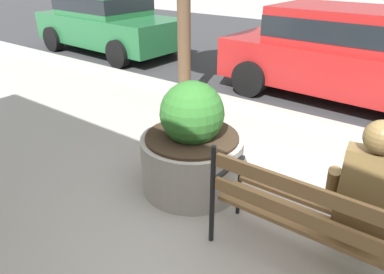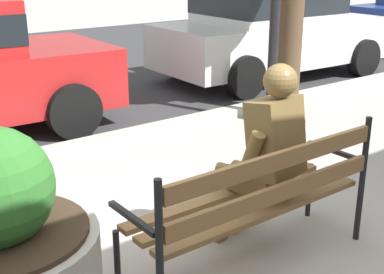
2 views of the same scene
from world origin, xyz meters
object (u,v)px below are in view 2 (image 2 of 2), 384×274
at_px(bronze_statue_seated, 259,161).
at_px(parked_car_white, 272,28).
at_px(concrete_planter, 1,256).
at_px(park_bench, 259,196).

xyz_separation_m(bronze_statue_seated, parked_car_white, (4.10, 3.95, 0.17)).
bearing_deg(bronze_statue_seated, concrete_planter, 173.19).
distance_m(park_bench, concrete_planter, 1.58).
bearing_deg(parked_car_white, bronze_statue_seated, -136.07).
bearing_deg(park_bench, bronze_statue_seated, 47.00).
distance_m(park_bench, parked_car_white, 5.99).
xyz_separation_m(park_bench, parked_car_white, (4.30, 4.16, 0.30)).
relative_size(bronze_statue_seated, concrete_planter, 1.15).
distance_m(bronze_statue_seated, concrete_planter, 1.75).
relative_size(park_bench, concrete_planter, 1.51).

